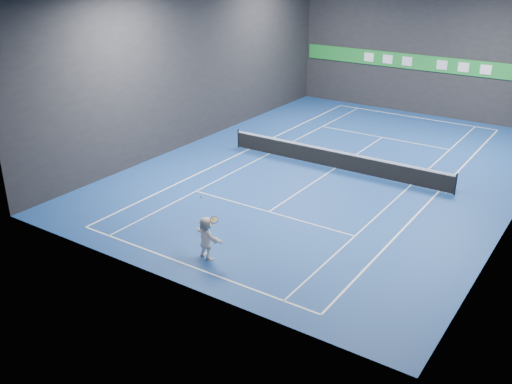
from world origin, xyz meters
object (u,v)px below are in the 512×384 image
Objects in this scene: player at (206,238)px; tennis_net at (335,159)px; tennis_racket at (214,220)px; tennis_ball at (201,197)px.

player is 11.08m from tennis_net.
tennis_racket is at bearing -86.86° from tennis_net.
tennis_racket is at bearing 8.66° from tennis_ball.
tennis_net is at bearing 93.14° from tennis_racket.
tennis_ball is at bearing -89.43° from tennis_net.
tennis_ball is 0.17× the size of tennis_racket.
player is 1.63m from tennis_ball.
tennis_racket is (0.49, 0.08, -0.83)m from tennis_ball.
tennis_net is (-0.11, 11.10, -1.92)m from tennis_ball.
player is at bearing 10.84° from tennis_ball.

